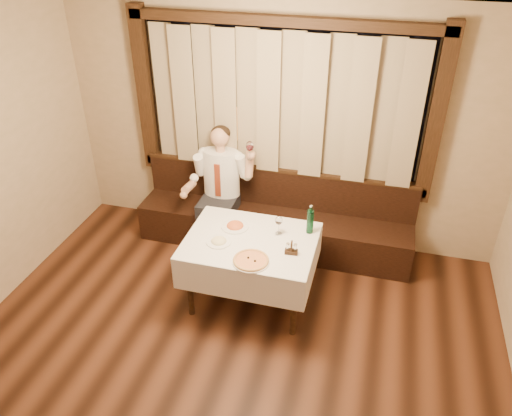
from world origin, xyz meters
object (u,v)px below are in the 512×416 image
(dining_table, at_px, (251,248))
(seated_man, at_px, (220,180))
(cruet_caddy, at_px, (291,249))
(banquette, at_px, (274,222))
(pasta_cream, at_px, (219,240))
(pasta_red, at_px, (235,224))
(pizza, at_px, (251,260))
(green_bottle, at_px, (310,221))

(dining_table, xyz_separation_m, seated_man, (-0.63, 0.93, 0.19))
(cruet_caddy, distance_m, seated_man, 1.48)
(banquette, height_order, pasta_cream, banquette)
(dining_table, distance_m, pasta_red, 0.31)
(banquette, relative_size, pasta_cream, 13.11)
(pasta_red, height_order, pasta_cream, pasta_red)
(cruet_caddy, bearing_deg, pizza, -151.02)
(cruet_caddy, height_order, seated_man, seated_man)
(banquette, distance_m, pizza, 1.43)
(dining_table, bearing_deg, green_bottle, 27.71)
(banquette, xyz_separation_m, pasta_red, (-0.21, -0.85, 0.48))
(pizza, xyz_separation_m, green_bottle, (0.43, 0.61, 0.12))
(dining_table, height_order, pasta_cream, pasta_cream)
(pizza, relative_size, seated_man, 0.24)
(banquette, height_order, pasta_red, banquette)
(pasta_red, distance_m, green_bottle, 0.75)
(pizza, xyz_separation_m, seated_man, (-0.72, 1.27, 0.07))
(dining_table, relative_size, pizza, 3.65)
(pizza, height_order, pasta_red, pasta_red)
(banquette, height_order, dining_table, banquette)
(banquette, xyz_separation_m, pasta_cream, (-0.28, -1.15, 0.48))
(pasta_cream, height_order, seated_man, seated_man)
(dining_table, xyz_separation_m, pasta_cream, (-0.28, -0.12, 0.14))
(pasta_red, distance_m, cruet_caddy, 0.70)
(pasta_red, bearing_deg, dining_table, -38.73)
(dining_table, xyz_separation_m, pasta_red, (-0.21, 0.17, 0.14))
(pasta_red, relative_size, seated_man, 0.19)
(pizza, distance_m, pasta_red, 0.59)
(pasta_red, height_order, green_bottle, green_bottle)
(dining_table, bearing_deg, pasta_cream, -156.82)
(pasta_red, relative_size, pasta_cream, 1.14)
(pizza, bearing_deg, pasta_cream, 151.11)
(pasta_cream, xyz_separation_m, cruet_caddy, (0.71, 0.01, 0.01))
(pizza, bearing_deg, cruet_caddy, 33.69)
(banquette, bearing_deg, seated_man, -171.81)
(cruet_caddy, bearing_deg, pasta_red, 151.46)
(pasta_cream, bearing_deg, cruet_caddy, 0.79)
(pasta_red, distance_m, seated_man, 0.87)
(banquette, height_order, green_bottle, green_bottle)
(banquette, relative_size, dining_table, 2.52)
(pasta_cream, xyz_separation_m, seated_man, (-0.34, 1.06, 0.05))
(green_bottle, relative_size, cruet_caddy, 2.38)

